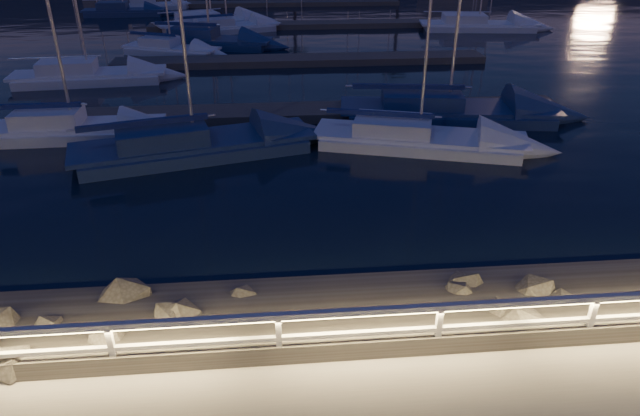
# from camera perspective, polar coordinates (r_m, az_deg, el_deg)

# --- Properties ---
(ground) EXTENTS (400.00, 400.00, 0.00)m
(ground) POSITION_cam_1_polar(r_m,az_deg,el_deg) (11.28, 6.48, -14.14)
(ground) COLOR gray
(ground) RESTS_ON ground
(harbor_water) EXTENTS (400.00, 440.00, 0.60)m
(harbor_water) POSITION_cam_1_polar(r_m,az_deg,el_deg) (40.38, -2.36, 15.41)
(harbor_water) COLOR black
(harbor_water) RESTS_ON ground
(guard_rail) EXTENTS (44.11, 0.12, 1.06)m
(guard_rail) POSITION_cam_1_polar(r_m,az_deg,el_deg) (10.77, 6.34, -11.09)
(guard_rail) COLOR silver
(guard_rail) RESTS_ON ground
(floating_docks) EXTENTS (22.00, 36.00, 0.40)m
(floating_docks) POSITION_cam_1_polar(r_m,az_deg,el_deg) (41.52, -2.48, 16.54)
(floating_docks) COLOR #615950
(floating_docks) RESTS_ON ground
(sailboat_a) EXTENTS (7.07, 2.29, 12.00)m
(sailboat_a) POSITION_cam_1_polar(r_m,az_deg,el_deg) (25.06, -23.83, 7.40)
(sailboat_a) COLOR silver
(sailboat_a) RESTS_ON ground
(sailboat_c) EXTENTS (9.14, 4.67, 14.95)m
(sailboat_c) POSITION_cam_1_polar(r_m,az_deg,el_deg) (21.77, -13.07, 6.30)
(sailboat_c) COLOR navy
(sailboat_c) RESTS_ON ground
(sailboat_d) EXTENTS (8.32, 4.48, 13.57)m
(sailboat_d) POSITION_cam_1_polar(r_m,az_deg,el_deg) (22.36, 9.33, 7.09)
(sailboat_d) COLOR silver
(sailboat_d) RESTS_ON ground
(sailboat_e) EXTENTS (6.42, 3.95, 10.68)m
(sailboat_e) POSITION_cam_1_polar(r_m,az_deg,el_deg) (38.73, -14.87, 15.20)
(sailboat_e) COLOR silver
(sailboat_e) RESTS_ON ground
(sailboat_f) EXTENTS (8.02, 3.01, 13.36)m
(sailboat_f) POSITION_cam_1_polar(r_m,az_deg,el_deg) (33.35, -22.47, 12.25)
(sailboat_f) COLOR silver
(sailboat_f) RESTS_ON ground
(sailboat_g) EXTENTS (7.82, 4.36, 12.80)m
(sailboat_g) POSITION_cam_1_polar(r_m,az_deg,el_deg) (45.48, -9.53, 17.44)
(sailboat_g) COLOR silver
(sailboat_g) RESTS_ON ground
(sailboat_h) EXTENTS (9.61, 4.03, 15.77)m
(sailboat_h) POSITION_cam_1_polar(r_m,az_deg,el_deg) (25.75, 12.14, 9.67)
(sailboat_h) COLOR navy
(sailboat_h) RESTS_ON ground
(sailboat_i) EXTENTS (6.99, 2.21, 11.89)m
(sailboat_i) POSITION_cam_1_polar(r_m,az_deg,el_deg) (55.35, -19.22, 18.14)
(sailboat_i) COLOR navy
(sailboat_i) RESTS_ON ground
(sailboat_j) EXTENTS (8.65, 4.46, 14.21)m
(sailboat_j) POSITION_cam_1_polar(r_m,az_deg,el_deg) (40.47, -11.26, 16.15)
(sailboat_j) COLOR navy
(sailboat_j) RESTS_ON ground
(sailboat_k) EXTENTS (8.75, 5.48, 14.45)m
(sailboat_k) POSITION_cam_1_polar(r_m,az_deg,el_deg) (47.53, -11.07, 17.78)
(sailboat_k) COLOR silver
(sailboat_k) RESTS_ON ground
(sailboat_l) EXTENTS (9.08, 3.76, 14.91)m
(sailboat_l) POSITION_cam_1_polar(r_m,az_deg,el_deg) (47.40, 15.27, 17.31)
(sailboat_l) COLOR silver
(sailboat_l) RESTS_ON ground
(sailboat_m) EXTENTS (6.69, 3.19, 11.06)m
(sailboat_m) POSITION_cam_1_polar(r_m,az_deg,el_deg) (58.37, -16.60, 18.89)
(sailboat_m) COLOR silver
(sailboat_m) RESTS_ON ground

